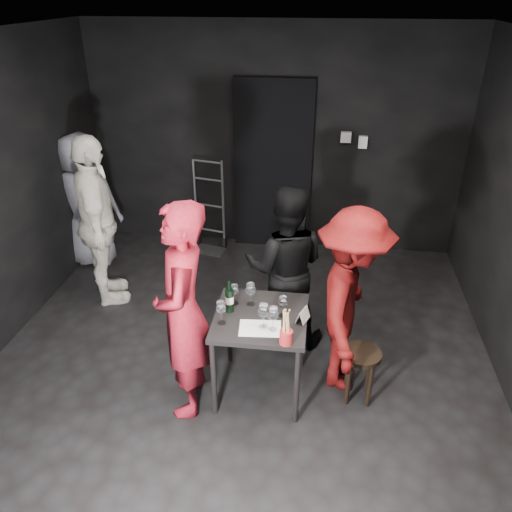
# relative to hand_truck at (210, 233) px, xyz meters

# --- Properties ---
(floor) EXTENTS (4.50, 5.00, 0.02)m
(floor) POSITION_rel_hand_truck_xyz_m (0.77, -2.19, -0.22)
(floor) COLOR black
(floor) RESTS_ON ground
(ceiling) EXTENTS (4.50, 5.00, 0.02)m
(ceiling) POSITION_rel_hand_truck_xyz_m (0.77, -2.19, 2.48)
(ceiling) COLOR silver
(ceiling) RESTS_ON ground
(wall_back) EXTENTS (4.50, 0.04, 2.70)m
(wall_back) POSITION_rel_hand_truck_xyz_m (0.77, 0.31, 1.13)
(wall_back) COLOR black
(wall_back) RESTS_ON ground
(doorway) EXTENTS (0.95, 0.10, 2.10)m
(doorway) POSITION_rel_hand_truck_xyz_m (0.77, 0.25, 0.83)
(doorway) COLOR black
(doorway) RESTS_ON ground
(wallbox_upper) EXTENTS (0.12, 0.06, 0.12)m
(wallbox_upper) POSITION_rel_hand_truck_xyz_m (1.62, 0.26, 1.23)
(wallbox_upper) COLOR #B7B7B2
(wallbox_upper) RESTS_ON wall_back
(wallbox_lower) EXTENTS (0.10, 0.06, 0.14)m
(wallbox_lower) POSITION_rel_hand_truck_xyz_m (1.82, 0.26, 1.18)
(wallbox_lower) COLOR #B7B7B2
(wallbox_lower) RESTS_ON wall_back
(hand_truck) EXTENTS (0.39, 0.33, 1.17)m
(hand_truck) POSITION_rel_hand_truck_xyz_m (0.00, 0.00, 0.00)
(hand_truck) COLOR #B2B2B7
(hand_truck) RESTS_ON floor
(tasting_table) EXTENTS (0.72, 0.72, 0.75)m
(tasting_table) POSITION_rel_hand_truck_xyz_m (0.98, -2.44, 0.44)
(tasting_table) COLOR black
(tasting_table) RESTS_ON floor
(stool) EXTENTS (0.31, 0.31, 0.47)m
(stool) POSITION_rel_hand_truck_xyz_m (1.79, -2.42, 0.15)
(stool) COLOR black
(stool) RESTS_ON floor
(server_red) EXTENTS (0.63, 0.84, 2.07)m
(server_red) POSITION_rel_hand_truck_xyz_m (0.44, -2.67, 0.82)
(server_red) COLOR maroon
(server_red) RESTS_ON floor
(woman_black) EXTENTS (0.78, 0.44, 1.60)m
(woman_black) POSITION_rel_hand_truck_xyz_m (1.11, -1.71, 0.58)
(woman_black) COLOR black
(woman_black) RESTS_ON floor
(man_maroon) EXTENTS (0.62, 1.14, 1.69)m
(man_maroon) POSITION_rel_hand_truck_xyz_m (1.68, -2.23, 0.63)
(man_maroon) COLOR #540A09
(man_maroon) RESTS_ON floor
(bystander_cream) EXTENTS (1.11, 1.39, 2.14)m
(bystander_cream) POSITION_rel_hand_truck_xyz_m (-0.83, -1.30, 0.86)
(bystander_cream) COLOR white
(bystander_cream) RESTS_ON floor
(bystander_grey) EXTENTS (0.87, 0.53, 1.69)m
(bystander_grey) POSITION_rel_hand_truck_xyz_m (-1.34, -0.53, 0.63)
(bystander_grey) COLOR slate
(bystander_grey) RESTS_ON floor
(tasting_mat) EXTENTS (0.33, 0.24, 0.00)m
(tasting_mat) POSITION_rel_hand_truck_xyz_m (1.00, -2.60, 0.54)
(tasting_mat) COLOR white
(tasting_mat) RESTS_ON tasting_table
(wine_glass_a) EXTENTS (0.10, 0.10, 0.21)m
(wine_glass_a) POSITION_rel_hand_truck_xyz_m (0.70, -2.58, 0.64)
(wine_glass_a) COLOR white
(wine_glass_a) RESTS_ON tasting_table
(wine_glass_b) EXTENTS (0.09, 0.09, 0.19)m
(wine_glass_b) POSITION_rel_hand_truck_xyz_m (0.76, -2.31, 0.63)
(wine_glass_b) COLOR white
(wine_glass_b) RESTS_ON tasting_table
(wine_glass_c) EXTENTS (0.11, 0.11, 0.22)m
(wine_glass_c) POSITION_rel_hand_truck_xyz_m (0.88, -2.30, 0.64)
(wine_glass_c) COLOR white
(wine_glass_c) RESTS_ON tasting_table
(wine_glass_d) EXTENTS (0.11, 0.11, 0.22)m
(wine_glass_d) POSITION_rel_hand_truck_xyz_m (1.02, -2.58, 0.65)
(wine_glass_d) COLOR white
(wine_glass_d) RESTS_ON tasting_table
(wine_glass_e) EXTENTS (0.09, 0.09, 0.22)m
(wine_glass_e) POSITION_rel_hand_truck_xyz_m (1.10, -2.61, 0.65)
(wine_glass_e) COLOR white
(wine_glass_e) RESTS_ON tasting_table
(wine_glass_f) EXTENTS (0.08, 0.08, 0.19)m
(wine_glass_f) POSITION_rel_hand_truck_xyz_m (1.15, -2.42, 0.63)
(wine_glass_f) COLOR white
(wine_glass_f) RESTS_ON tasting_table
(wine_bottle) EXTENTS (0.07, 0.07, 0.28)m
(wine_bottle) POSITION_rel_hand_truck_xyz_m (0.73, -2.41, 0.64)
(wine_bottle) COLOR black
(wine_bottle) RESTS_ON tasting_table
(breadstick_cup) EXTENTS (0.10, 0.10, 0.30)m
(breadstick_cup) POSITION_rel_hand_truck_xyz_m (1.21, -2.75, 0.67)
(breadstick_cup) COLOR #AD2122
(breadstick_cup) RESTS_ON tasting_table
(reserved_card) EXTENTS (0.12, 0.15, 0.10)m
(reserved_card) POSITION_rel_hand_truck_xyz_m (1.29, -2.46, 0.59)
(reserved_card) COLOR white
(reserved_card) RESTS_ON tasting_table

